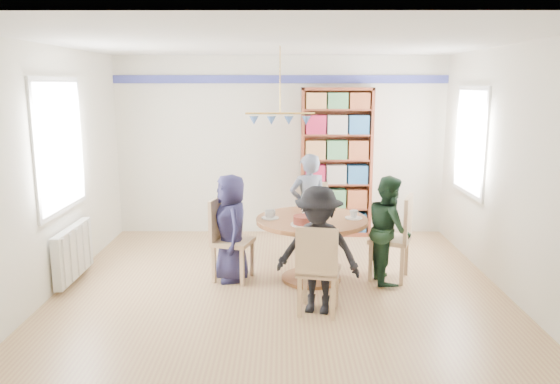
{
  "coord_description": "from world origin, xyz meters",
  "views": [
    {
      "loc": [
        0.02,
        -5.8,
        2.28
      ],
      "look_at": [
        0.0,
        0.4,
        1.05
      ],
      "focal_mm": 35.0,
      "sensor_mm": 36.0,
      "label": 1
    }
  ],
  "objects_px": {
    "person_near": "(318,250)",
    "radiator": "(73,252)",
    "chair_left": "(226,235)",
    "chair_far": "(312,216)",
    "chair_right": "(397,234)",
    "bookshelf": "(336,164)",
    "person_far": "(308,206)",
    "person_right": "(389,229)",
    "chair_near": "(318,266)",
    "person_left": "(231,228)",
    "dining_table": "(312,234)"
  },
  "relations": [
    {
      "from": "chair_right",
      "to": "person_left",
      "type": "relative_size",
      "value": 0.8
    },
    {
      "from": "chair_left",
      "to": "chair_far",
      "type": "bearing_deg",
      "value": 42.04
    },
    {
      "from": "chair_right",
      "to": "chair_near",
      "type": "distance_m",
      "value": 1.44
    },
    {
      "from": "person_near",
      "to": "chair_right",
      "type": "bearing_deg",
      "value": 58.29
    },
    {
      "from": "person_near",
      "to": "radiator",
      "type": "bearing_deg",
      "value": 177.18
    },
    {
      "from": "dining_table",
      "to": "person_left",
      "type": "relative_size",
      "value": 1.03
    },
    {
      "from": "chair_left",
      "to": "person_near",
      "type": "distance_m",
      "value": 1.4
    },
    {
      "from": "chair_far",
      "to": "person_far",
      "type": "relative_size",
      "value": 0.7
    },
    {
      "from": "dining_table",
      "to": "person_right",
      "type": "height_order",
      "value": "person_right"
    },
    {
      "from": "chair_right",
      "to": "chair_far",
      "type": "height_order",
      "value": "chair_right"
    },
    {
      "from": "radiator",
      "to": "bookshelf",
      "type": "relative_size",
      "value": 0.45
    },
    {
      "from": "person_left",
      "to": "bookshelf",
      "type": "relative_size",
      "value": 0.57
    },
    {
      "from": "chair_near",
      "to": "radiator",
      "type": "bearing_deg",
      "value": 161.02
    },
    {
      "from": "dining_table",
      "to": "bookshelf",
      "type": "height_order",
      "value": "bookshelf"
    },
    {
      "from": "person_left",
      "to": "bookshelf",
      "type": "height_order",
      "value": "bookshelf"
    },
    {
      "from": "person_left",
      "to": "bookshelf",
      "type": "xyz_separation_m",
      "value": [
        1.41,
        1.99,
        0.47
      ]
    },
    {
      "from": "chair_right",
      "to": "bookshelf",
      "type": "relative_size",
      "value": 0.46
    },
    {
      "from": "chair_far",
      "to": "person_left",
      "type": "distance_m",
      "value": 1.4
    },
    {
      "from": "radiator",
      "to": "person_left",
      "type": "distance_m",
      "value": 1.87
    },
    {
      "from": "chair_left",
      "to": "person_left",
      "type": "xyz_separation_m",
      "value": [
        0.06,
        -0.03,
        0.09
      ]
    },
    {
      "from": "dining_table",
      "to": "person_near",
      "type": "relative_size",
      "value": 1.0
    },
    {
      "from": "chair_near",
      "to": "person_near",
      "type": "height_order",
      "value": "person_near"
    },
    {
      "from": "chair_near",
      "to": "dining_table",
      "type": "bearing_deg",
      "value": 90.52
    },
    {
      "from": "chair_far",
      "to": "chair_near",
      "type": "relative_size",
      "value": 1.05
    },
    {
      "from": "chair_near",
      "to": "person_left",
      "type": "xyz_separation_m",
      "value": [
        -0.95,
        1.01,
        0.12
      ]
    },
    {
      "from": "person_far",
      "to": "person_near",
      "type": "relative_size",
      "value": 1.08
    },
    {
      "from": "chair_near",
      "to": "person_far",
      "type": "distance_m",
      "value": 1.88
    },
    {
      "from": "chair_far",
      "to": "person_near",
      "type": "xyz_separation_m",
      "value": [
        -0.04,
        -1.91,
        0.11
      ]
    },
    {
      "from": "radiator",
      "to": "person_near",
      "type": "relative_size",
      "value": 0.77
    },
    {
      "from": "radiator",
      "to": "chair_left",
      "type": "height_order",
      "value": "chair_left"
    },
    {
      "from": "dining_table",
      "to": "chair_left",
      "type": "xyz_separation_m",
      "value": [
        -1.0,
        0.04,
        -0.02
      ]
    },
    {
      "from": "radiator",
      "to": "chair_far",
      "type": "relative_size",
      "value": 1.02
    },
    {
      "from": "chair_right",
      "to": "chair_near",
      "type": "bearing_deg",
      "value": -133.91
    },
    {
      "from": "chair_far",
      "to": "chair_near",
      "type": "bearing_deg",
      "value": -91.23
    },
    {
      "from": "person_near",
      "to": "dining_table",
      "type": "bearing_deg",
      "value": 105.47
    },
    {
      "from": "person_right",
      "to": "person_near",
      "type": "bearing_deg",
      "value": 132.49
    },
    {
      "from": "person_near",
      "to": "person_far",
      "type": "bearing_deg",
      "value": 105.08
    },
    {
      "from": "chair_far",
      "to": "bookshelf",
      "type": "bearing_deg",
      "value": 67.61
    },
    {
      "from": "chair_near",
      "to": "person_near",
      "type": "distance_m",
      "value": 0.16
    },
    {
      "from": "person_left",
      "to": "person_far",
      "type": "bearing_deg",
      "value": 113.78
    },
    {
      "from": "radiator",
      "to": "person_far",
      "type": "distance_m",
      "value": 2.95
    },
    {
      "from": "radiator",
      "to": "person_right",
      "type": "height_order",
      "value": "person_right"
    },
    {
      "from": "chair_right",
      "to": "person_far",
      "type": "relative_size",
      "value": 0.73
    },
    {
      "from": "person_left",
      "to": "person_far",
      "type": "height_order",
      "value": "person_far"
    },
    {
      "from": "chair_right",
      "to": "bookshelf",
      "type": "xyz_separation_m",
      "value": [
        -0.54,
        1.97,
        0.54
      ]
    },
    {
      "from": "chair_far",
      "to": "person_right",
      "type": "bearing_deg",
      "value": -50.48
    },
    {
      "from": "chair_far",
      "to": "person_far",
      "type": "bearing_deg",
      "value": -113.52
    },
    {
      "from": "chair_right",
      "to": "person_left",
      "type": "height_order",
      "value": "person_left"
    },
    {
      "from": "chair_right",
      "to": "person_far",
      "type": "height_order",
      "value": "person_far"
    },
    {
      "from": "chair_left",
      "to": "person_far",
      "type": "bearing_deg",
      "value": 39.57
    }
  ]
}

